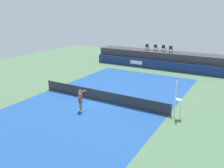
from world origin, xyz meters
name	(u,v)px	position (x,y,z in m)	size (l,w,h in m)	color
ground_plane	(118,91)	(0.00, 3.00, 0.00)	(48.00, 48.00, 0.00)	#4C704C
court_inner	(101,101)	(0.00, 0.00, 0.00)	(12.00, 22.00, 0.00)	#1C478C
sponsor_wall	(155,65)	(-0.01, 13.50, 0.60)	(18.00, 0.22, 1.20)	navy
spectator_platform	(160,59)	(0.00, 15.30, 1.10)	(18.00, 2.80, 2.20)	#38383D
spectator_chair_far_left	(147,47)	(-1.86, 15.06, 2.69)	(0.46, 0.46, 0.89)	#1E232D
spectator_chair_left	(156,47)	(-0.68, 15.23, 2.69)	(0.46, 0.46, 0.89)	#1E232D
spectator_chair_center	(164,48)	(0.44, 15.33, 2.69)	(0.45, 0.45, 0.89)	#1E232D
spectator_chair_right	(171,49)	(1.53, 15.02, 2.69)	(0.48, 0.48, 0.89)	#1E232D
umpire_chair	(177,97)	(6.53, -0.02, 1.59)	(0.51, 0.51, 2.76)	white
tennis_net	(101,96)	(0.00, 0.00, 0.47)	(12.40, 0.02, 0.95)	#2D2D2D
net_post_near	(49,85)	(-6.20, 0.00, 0.50)	(0.10, 0.10, 1.00)	#4C4C51
net_post_far	(171,110)	(6.20, 0.00, 0.50)	(0.10, 0.10, 1.00)	#4C4C51
tennis_player	(81,99)	(-0.22, -2.60, 0.96)	(0.72, 1.25, 1.77)	white
tennis_ball	(109,94)	(-0.33, 1.81, 0.04)	(0.07, 0.07, 0.07)	#D8EA33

